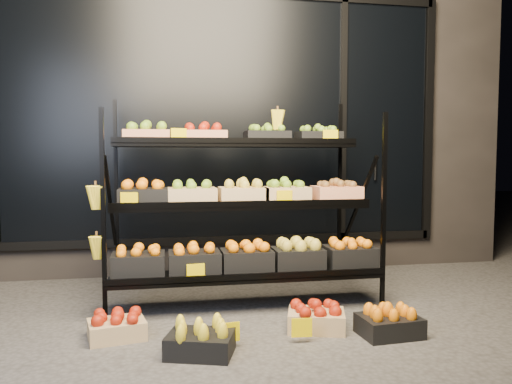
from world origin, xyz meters
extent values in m
plane|color=#514F4C|center=(0.00, 0.00, 0.00)|extent=(24.00, 24.00, 0.00)
cube|color=#2D2826|center=(0.00, 2.60, 1.75)|extent=(6.00, 2.00, 3.50)
cube|color=black|center=(0.00, 1.58, 1.55)|extent=(4.20, 0.04, 2.40)
cube|color=black|center=(0.00, 1.56, 0.34)|extent=(4.30, 0.06, 0.08)
cube|color=black|center=(2.15, 1.56, 1.55)|extent=(0.08, 0.06, 2.50)
cube|color=black|center=(1.20, 1.56, 1.55)|extent=(0.06, 0.06, 2.50)
cylinder|color=black|center=(1.55, 1.53, 1.05)|extent=(0.02, 0.02, 0.25)
cube|color=black|center=(-1.02, 0.18, 0.75)|extent=(0.03, 0.03, 1.50)
cube|color=black|center=(1.02, 0.18, 0.75)|extent=(0.03, 0.03, 1.50)
cube|color=black|center=(-1.02, 1.15, 0.83)|extent=(0.03, 0.03, 1.66)
cube|color=black|center=(1.02, 1.15, 0.83)|extent=(0.03, 0.03, 1.66)
cube|color=black|center=(0.00, 0.35, 0.27)|extent=(2.05, 0.42, 0.03)
cube|color=black|center=(0.00, 0.15, 0.30)|extent=(2.05, 0.02, 0.05)
cube|color=black|center=(0.00, 0.65, 0.77)|extent=(2.05, 0.40, 0.03)
cube|color=black|center=(0.00, 0.46, 0.80)|extent=(2.05, 0.02, 0.05)
cube|color=black|center=(0.00, 0.95, 1.27)|extent=(2.05, 0.40, 0.03)
cube|color=black|center=(0.00, 0.76, 1.30)|extent=(2.05, 0.02, 0.05)
cube|color=tan|center=(-0.75, 0.95, 1.33)|extent=(0.38, 0.28, 0.11)
ellipsoid|color=#78A629|center=(-0.75, 0.95, 1.42)|extent=(0.32, 0.24, 0.07)
cube|color=tan|center=(-0.27, 0.95, 1.33)|extent=(0.38, 0.28, 0.11)
ellipsoid|color=#B4180C|center=(-0.27, 0.95, 1.42)|extent=(0.32, 0.24, 0.07)
cube|color=black|center=(0.28, 0.95, 1.33)|extent=(0.38, 0.28, 0.11)
ellipsoid|color=#78A629|center=(0.28, 0.95, 1.42)|extent=(0.32, 0.24, 0.07)
cube|color=black|center=(0.74, 0.95, 1.33)|extent=(0.38, 0.28, 0.11)
ellipsoid|color=#78A629|center=(0.74, 0.95, 1.42)|extent=(0.32, 0.24, 0.07)
cube|color=black|center=(-0.77, 0.65, 0.85)|extent=(0.38, 0.28, 0.14)
ellipsoid|color=orange|center=(-0.77, 0.65, 0.95)|extent=(0.32, 0.24, 0.07)
cube|color=tan|center=(-0.39, 0.65, 0.85)|extent=(0.38, 0.28, 0.14)
ellipsoid|color=#78A629|center=(-0.39, 0.65, 0.95)|extent=(0.32, 0.24, 0.07)
cube|color=tan|center=(0.02, 0.65, 0.85)|extent=(0.38, 0.28, 0.14)
ellipsoid|color=gold|center=(0.02, 0.65, 0.95)|extent=(0.32, 0.24, 0.07)
cube|color=tan|center=(0.37, 0.65, 0.85)|extent=(0.38, 0.28, 0.14)
ellipsoid|color=#78A629|center=(0.37, 0.65, 0.95)|extent=(0.32, 0.24, 0.07)
cube|color=tan|center=(0.82, 0.65, 0.85)|extent=(0.38, 0.28, 0.14)
ellipsoid|color=brown|center=(0.82, 0.65, 0.95)|extent=(0.32, 0.24, 0.07)
cube|color=black|center=(-0.81, 0.35, 0.37)|extent=(0.38, 0.28, 0.18)
ellipsoid|color=orange|center=(-0.81, 0.35, 0.49)|extent=(0.32, 0.24, 0.07)
cube|color=black|center=(-0.40, 0.35, 0.37)|extent=(0.38, 0.28, 0.18)
ellipsoid|color=orange|center=(-0.40, 0.35, 0.49)|extent=(0.32, 0.24, 0.07)
cube|color=black|center=(0.00, 0.35, 0.37)|extent=(0.38, 0.28, 0.18)
ellipsoid|color=orange|center=(0.00, 0.35, 0.49)|extent=(0.32, 0.24, 0.07)
cube|color=black|center=(0.40, 0.35, 0.37)|extent=(0.38, 0.28, 0.18)
ellipsoid|color=gold|center=(0.40, 0.35, 0.49)|extent=(0.32, 0.24, 0.07)
cube|color=black|center=(0.82, 0.35, 0.37)|extent=(0.38, 0.28, 0.18)
ellipsoid|color=orange|center=(0.82, 0.35, 0.49)|extent=(0.32, 0.24, 0.07)
ellipsoid|color=yellow|center=(-1.07, 0.20, 0.98)|extent=(0.14, 0.08, 0.22)
ellipsoid|color=yellow|center=(-1.07, 0.20, 0.63)|extent=(0.14, 0.08, 0.22)
ellipsoid|color=yellow|center=(0.35, 0.85, 1.57)|extent=(0.14, 0.08, 0.22)
cube|color=#E6C500|center=(-0.87, 0.50, 0.84)|extent=(0.13, 0.01, 0.12)
cube|color=#E6C500|center=(0.33, 0.50, 0.84)|extent=(0.13, 0.01, 0.12)
cube|color=#E6C500|center=(0.81, 0.80, 1.34)|extent=(0.13, 0.01, 0.12)
cube|color=#E6C500|center=(-0.49, 0.80, 1.34)|extent=(0.13, 0.01, 0.12)
cube|color=#E6C500|center=(-0.40, 0.20, 0.34)|extent=(0.13, 0.01, 0.12)
cube|color=#E6C500|center=(-0.23, -0.40, 0.06)|extent=(0.13, 0.01, 0.12)
cube|color=#E6C500|center=(0.22, -0.40, 0.06)|extent=(0.13, 0.01, 0.12)
cube|color=tan|center=(-0.92, -0.11, 0.06)|extent=(0.40, 0.33, 0.12)
ellipsoid|color=#B4180C|center=(-0.92, -0.11, 0.15)|extent=(0.33, 0.27, 0.07)
cube|color=black|center=(-0.41, -0.47, 0.06)|extent=(0.44, 0.38, 0.13)
ellipsoid|color=yellow|center=(-0.41, -0.47, 0.16)|extent=(0.37, 0.32, 0.07)
cube|color=tan|center=(0.39, -0.18, 0.06)|extent=(0.44, 0.37, 0.13)
ellipsoid|color=#B4180C|center=(0.39, -0.18, 0.16)|extent=(0.37, 0.31, 0.07)
cube|color=black|center=(0.82, -0.37, 0.07)|extent=(0.40, 0.31, 0.13)
ellipsoid|color=orange|center=(0.82, -0.37, 0.16)|extent=(0.34, 0.26, 0.07)
camera|label=1|loc=(-0.61, -3.34, 1.16)|focal=35.00mm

